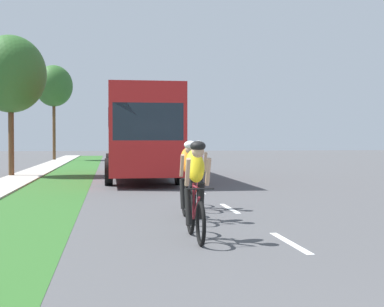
# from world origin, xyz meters

# --- Properties ---
(ground_plane) EXTENTS (120.00, 120.00, 0.00)m
(ground_plane) POSITION_xyz_m (0.00, 20.00, 0.00)
(ground_plane) COLOR #4C4C4F
(grass_verge) EXTENTS (2.24, 70.00, 0.01)m
(grass_verge) POSITION_xyz_m (-4.54, 20.00, 0.00)
(grass_verge) COLOR #2D6026
(grass_verge) RESTS_ON ground_plane
(sidewalk_concrete) EXTENTS (1.49, 70.00, 0.10)m
(sidewalk_concrete) POSITION_xyz_m (-6.40, 20.00, 0.00)
(sidewalk_concrete) COLOR #B2ADA3
(sidewalk_concrete) RESTS_ON ground_plane
(lane_markings_center) EXTENTS (0.12, 53.49, 0.01)m
(lane_markings_center) POSITION_xyz_m (0.00, 24.00, 0.00)
(lane_markings_center) COLOR white
(lane_markings_center) RESTS_ON ground_plane
(cyclist_lead) EXTENTS (0.42, 1.72, 1.58)m
(cyclist_lead) POSITION_xyz_m (-1.41, 7.20, 0.81)
(cyclist_lead) COLOR black
(cyclist_lead) RESTS_ON ground_plane
(cyclist_trailing) EXTENTS (0.42, 1.72, 1.58)m
(cyclist_trailing) POSITION_xyz_m (-1.22, 9.36, 0.81)
(cyclist_trailing) COLOR black
(cyclist_trailing) RESTS_ON ground_plane
(cyclist_distant) EXTENTS (0.42, 1.72, 1.58)m
(cyclist_distant) POSITION_xyz_m (-0.77, 11.15, 0.81)
(cyclist_distant) COLOR black
(cyclist_distant) RESTS_ON ground_plane
(bus_red) EXTENTS (2.78, 11.60, 3.48)m
(bus_red) POSITION_xyz_m (-1.54, 21.83, 1.98)
(bus_red) COLOR red
(bus_red) RESTS_ON ground_plane
(sedan_blue) EXTENTS (1.98, 4.30, 1.52)m
(sedan_blue) POSITION_xyz_m (1.83, 38.53, 0.77)
(sedan_blue) COLOR #23389E
(sedan_blue) RESTS_ON ground_plane
(pickup_silver) EXTENTS (2.22, 5.10, 1.64)m
(pickup_silver) POSITION_xyz_m (-1.35, 48.41, 0.83)
(pickup_silver) COLOR #A5A8AD
(pickup_silver) RESTS_ON ground_plane
(suv_dark_green) EXTENTS (2.15, 4.70, 1.79)m
(suv_dark_green) POSITION_xyz_m (1.62, 57.87, 0.95)
(suv_dark_green) COLOR #194C2D
(suv_dark_green) RESTS_ON ground_plane
(street_tree_near) EXTENTS (3.07, 3.07, 6.17)m
(street_tree_near) POSITION_xyz_m (-7.02, 23.59, 4.46)
(street_tree_near) COLOR brown
(street_tree_near) RESTS_ON ground_plane
(street_tree_far) EXTENTS (2.94, 2.94, 7.47)m
(street_tree_far) POSITION_xyz_m (-7.07, 42.97, 5.82)
(street_tree_far) COLOR brown
(street_tree_far) RESTS_ON ground_plane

